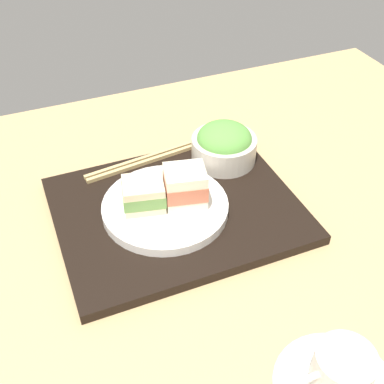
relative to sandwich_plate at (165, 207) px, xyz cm
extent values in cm
cube|color=tan|center=(0.56, 6.85, -4.03)|extent=(140.00, 100.00, 3.00)
cube|color=black|center=(-2.06, -0.45, -1.66)|extent=(38.46, 30.84, 1.74)
cylinder|color=white|center=(0.00, 0.00, 0.00)|extent=(20.14, 20.14, 1.58)
cube|color=#EFE5C1|center=(-3.17, 0.75, 1.66)|extent=(7.29, 6.69, 1.75)
cube|color=#CC6B4C|center=(-3.17, 0.75, 3.87)|extent=(7.42, 6.89, 2.67)
cube|color=#EFE5C1|center=(-3.17, 0.75, 6.09)|extent=(7.29, 6.69, 1.75)
cube|color=beige|center=(3.17, -0.75, 1.42)|extent=(7.29, 6.69, 1.26)
cube|color=#669347|center=(3.17, -0.75, 3.10)|extent=(7.52, 6.79, 2.10)
cube|color=beige|center=(3.17, -0.75, 4.78)|extent=(7.29, 6.69, 1.26)
cylinder|color=beige|center=(-14.50, -9.07, 1.47)|extent=(11.59, 11.59, 4.52)
ellipsoid|color=#5B9E42|center=(-14.50, -9.07, 3.73)|extent=(9.72, 9.72, 5.35)
cube|color=tan|center=(-0.23, -14.24, -0.44)|extent=(20.99, 3.44, 0.70)
cube|color=tan|center=(-0.38, -13.12, -0.44)|extent=(20.99, 3.44, 0.70)
cylinder|color=silver|center=(-8.45, 34.95, 1.35)|extent=(6.86, 6.86, 6.16)
cylinder|color=black|center=(-8.45, 34.95, 4.03)|extent=(6.31, 6.31, 0.40)
torus|color=silver|center=(-4.42, 34.91, 1.35)|extent=(4.26, 0.85, 4.25)
camera|label=1|loc=(18.08, 55.30, 52.16)|focal=45.82mm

